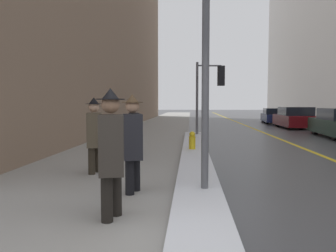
{
  "coord_description": "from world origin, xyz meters",
  "views": [
    {
      "loc": [
        0.1,
        -3.21,
        1.54
      ],
      "look_at": [
        -0.4,
        4.0,
        1.05
      ],
      "focal_mm": 35.0,
      "sensor_mm": 36.0,
      "label": 1
    }
  ],
  "objects_px": {
    "traffic_light_near": "(212,84)",
    "pedestrian_nearside": "(134,128)",
    "fire_hydrant": "(192,143)",
    "pedestrian_in_glasses": "(94,132)",
    "pedestrian_in_fedora": "(133,139)",
    "pedestrian_trailing": "(111,149)",
    "parked_car_maroon": "(295,118)",
    "parked_car_navy": "(275,116)",
    "lamp_post": "(206,13)"
  },
  "relations": [
    {
      "from": "pedestrian_in_fedora",
      "to": "pedestrian_nearside",
      "type": "height_order",
      "value": "pedestrian_in_fedora"
    },
    {
      "from": "traffic_light_near",
      "to": "pedestrian_trailing",
      "type": "height_order",
      "value": "traffic_light_near"
    },
    {
      "from": "traffic_light_near",
      "to": "parked_car_navy",
      "type": "relative_size",
      "value": 0.78
    },
    {
      "from": "traffic_light_near",
      "to": "pedestrian_in_glasses",
      "type": "distance_m",
      "value": 8.73
    },
    {
      "from": "pedestrian_in_glasses",
      "to": "pedestrian_nearside",
      "type": "bearing_deg",
      "value": 156.84
    },
    {
      "from": "lamp_post",
      "to": "pedestrian_trailing",
      "type": "bearing_deg",
      "value": -138.89
    },
    {
      "from": "traffic_light_near",
      "to": "lamp_post",
      "type": "bearing_deg",
      "value": -103.63
    },
    {
      "from": "pedestrian_in_fedora",
      "to": "parked_car_navy",
      "type": "height_order",
      "value": "pedestrian_in_fedora"
    },
    {
      "from": "lamp_post",
      "to": "parked_car_maroon",
      "type": "relative_size",
      "value": 1.17
    },
    {
      "from": "lamp_post",
      "to": "pedestrian_in_glasses",
      "type": "height_order",
      "value": "lamp_post"
    },
    {
      "from": "pedestrian_trailing",
      "to": "parked_car_navy",
      "type": "distance_m",
      "value": 23.64
    },
    {
      "from": "lamp_post",
      "to": "traffic_light_near",
      "type": "distance_m",
      "value": 9.76
    },
    {
      "from": "pedestrian_nearside",
      "to": "pedestrian_trailing",
      "type": "bearing_deg",
      "value": -6.92
    },
    {
      "from": "lamp_post",
      "to": "traffic_light_near",
      "type": "height_order",
      "value": "lamp_post"
    },
    {
      "from": "pedestrian_trailing",
      "to": "pedestrian_in_fedora",
      "type": "bearing_deg",
      "value": 163.85
    },
    {
      "from": "parked_car_maroon",
      "to": "parked_car_navy",
      "type": "distance_m",
      "value": 5.18
    },
    {
      "from": "fire_hydrant",
      "to": "pedestrian_nearside",
      "type": "bearing_deg",
      "value": -167.63
    },
    {
      "from": "traffic_light_near",
      "to": "pedestrian_nearside",
      "type": "distance_m",
      "value": 6.28
    },
    {
      "from": "lamp_post",
      "to": "parked_car_navy",
      "type": "bearing_deg",
      "value": 73.12
    },
    {
      "from": "parked_car_navy",
      "to": "pedestrian_in_glasses",
      "type": "bearing_deg",
      "value": 161.47
    },
    {
      "from": "lamp_post",
      "to": "pedestrian_nearside",
      "type": "bearing_deg",
      "value": 114.17
    },
    {
      "from": "parked_car_maroon",
      "to": "lamp_post",
      "type": "bearing_deg",
      "value": 159.71
    },
    {
      "from": "lamp_post",
      "to": "parked_car_navy",
      "type": "xyz_separation_m",
      "value": [
        6.44,
        21.22,
        -2.42
      ]
    },
    {
      "from": "traffic_light_near",
      "to": "pedestrian_in_fedora",
      "type": "bearing_deg",
      "value": -110.89
    },
    {
      "from": "parked_car_maroon",
      "to": "parked_car_navy",
      "type": "relative_size",
      "value": 0.99
    },
    {
      "from": "traffic_light_near",
      "to": "pedestrian_trailing",
      "type": "distance_m",
      "value": 11.13
    },
    {
      "from": "pedestrian_trailing",
      "to": "parked_car_navy",
      "type": "bearing_deg",
      "value": 147.3
    },
    {
      "from": "pedestrian_trailing",
      "to": "fire_hydrant",
      "type": "bearing_deg",
      "value": 155.59
    },
    {
      "from": "parked_car_maroon",
      "to": "parked_car_navy",
      "type": "bearing_deg",
      "value": 1.18
    },
    {
      "from": "lamp_post",
      "to": "pedestrian_nearside",
      "type": "height_order",
      "value": "lamp_post"
    },
    {
      "from": "lamp_post",
      "to": "pedestrian_trailing",
      "type": "distance_m",
      "value": 2.65
    },
    {
      "from": "pedestrian_in_glasses",
      "to": "pedestrian_in_fedora",
      "type": "bearing_deg",
      "value": 22.7
    },
    {
      "from": "lamp_post",
      "to": "pedestrian_in_fedora",
      "type": "distance_m",
      "value": 2.4
    },
    {
      "from": "lamp_post",
      "to": "fire_hydrant",
      "type": "distance_m",
      "value": 5.35
    },
    {
      "from": "traffic_light_near",
      "to": "pedestrian_in_glasses",
      "type": "height_order",
      "value": "traffic_light_near"
    },
    {
      "from": "parked_car_navy",
      "to": "fire_hydrant",
      "type": "xyz_separation_m",
      "value": [
        -6.62,
        -16.58,
        -0.22
      ]
    },
    {
      "from": "parked_car_maroon",
      "to": "fire_hydrant",
      "type": "distance_m",
      "value": 13.17
    },
    {
      "from": "pedestrian_in_fedora",
      "to": "parked_car_maroon",
      "type": "xyz_separation_m",
      "value": [
        7.63,
        15.87,
        -0.31
      ]
    },
    {
      "from": "traffic_light_near",
      "to": "pedestrian_in_fedora",
      "type": "distance_m",
      "value": 9.87
    },
    {
      "from": "parked_car_navy",
      "to": "fire_hydrant",
      "type": "bearing_deg",
      "value": 163.92
    },
    {
      "from": "pedestrian_trailing",
      "to": "fire_hydrant",
      "type": "height_order",
      "value": "pedestrian_trailing"
    },
    {
      "from": "traffic_light_near",
      "to": "fire_hydrant",
      "type": "bearing_deg",
      "value": -109.6
    },
    {
      "from": "lamp_post",
      "to": "parked_car_maroon",
      "type": "bearing_deg",
      "value": 68.21
    },
    {
      "from": "pedestrian_trailing",
      "to": "pedestrian_nearside",
      "type": "height_order",
      "value": "pedestrian_trailing"
    },
    {
      "from": "pedestrian_trailing",
      "to": "parked_car_maroon",
      "type": "bearing_deg",
      "value": 142.22
    },
    {
      "from": "pedestrian_nearside",
      "to": "lamp_post",
      "type": "bearing_deg",
      "value": 10.53
    },
    {
      "from": "traffic_light_near",
      "to": "pedestrian_in_glasses",
      "type": "xyz_separation_m",
      "value": [
        -3.09,
        -8.02,
        -1.54
      ]
    },
    {
      "from": "traffic_light_near",
      "to": "pedestrian_nearside",
      "type": "xyz_separation_m",
      "value": [
        -2.66,
        -5.46,
        -1.62
      ]
    },
    {
      "from": "parked_car_maroon",
      "to": "pedestrian_nearside",
      "type": "bearing_deg",
      "value": 146.24
    },
    {
      "from": "pedestrian_trailing",
      "to": "pedestrian_in_fedora",
      "type": "relative_size",
      "value": 1.02
    }
  ]
}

